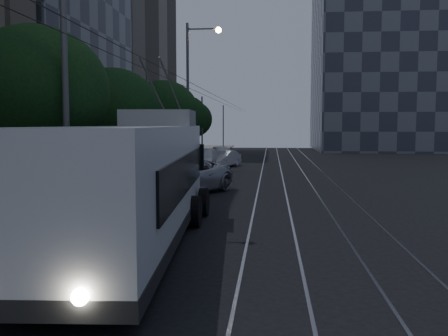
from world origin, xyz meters
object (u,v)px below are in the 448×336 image
object	(u,v)px
pickup_silver	(180,177)
car_white_d	(222,154)
car_white_a	(209,173)
streetlamp_far	(193,83)
trolleybus	(136,182)
car_white_b	(204,159)
car_white_c	(224,159)
streetlamp_near	(77,39)

from	to	relation	value
pickup_silver	car_white_d	distance (m)	22.10
car_white_a	car_white_d	bearing A→B (deg)	113.35
car_white_d	streetlamp_far	size ratio (longest dim) A/B	0.41
trolleybus	car_white_b	bearing A→B (deg)	89.39
pickup_silver	car_white_c	bearing A→B (deg)	111.53
pickup_silver	trolleybus	bearing A→B (deg)	-62.61
car_white_b	streetlamp_far	bearing A→B (deg)	-95.98
car_white_a	streetlamp_far	size ratio (longest dim) A/B	0.34
car_white_d	streetlamp_near	size ratio (longest dim) A/B	0.45
car_white_d	streetlamp_far	xyz separation A→B (m)	(-1.15, -9.67, 5.73)
trolleybus	car_white_a	distance (m)	15.22
car_white_a	streetlamp_near	world-z (taller)	streetlamp_near
trolleybus	car_white_b	distance (m)	25.09
pickup_silver	streetlamp_far	distance (m)	13.69
car_white_a	streetlamp_near	bearing A→B (deg)	-77.90
car_white_a	car_white_b	distance (m)	9.99
car_white_b	car_white_d	distance (m)	7.41
car_white_a	car_white_b	xyz separation A→B (m)	(-1.60, 9.86, 0.13)
pickup_silver	car_white_a	distance (m)	4.94
streetlamp_near	streetlamp_far	world-z (taller)	streetlamp_far
car_white_b	streetlamp_far	world-z (taller)	streetlamp_far
car_white_b	car_white_d	bearing A→B (deg)	90.55
pickup_silver	car_white_b	xyz separation A→B (m)	(-0.75, 14.72, -0.13)
trolleybus	streetlamp_far	world-z (taller)	streetlamp_far
trolleybus	streetlamp_near	xyz separation A→B (m)	(-1.89, 0.62, 4.19)
trolleybus	car_white_c	xyz separation A→B (m)	(-0.01, 26.74, -1.16)
streetlamp_far	pickup_silver	bearing A→B (deg)	-84.38
car_white_b	car_white_d	xyz separation A→B (m)	(0.67, 7.38, 0.00)
car_white_c	car_white_b	bearing A→B (deg)	-109.82
streetlamp_near	car_white_d	bearing A→B (deg)	87.91
car_white_a	car_white_b	world-z (taller)	car_white_b
trolleybus	car_white_d	bearing A→B (deg)	87.48
trolleybus	car_white_c	world-z (taller)	trolleybus
car_white_b	car_white_c	bearing A→B (deg)	56.55
car_white_d	streetlamp_near	distance (m)	32.24
trolleybus	pickup_silver	size ratio (longest dim) A/B	2.09
trolleybus	car_white_a	world-z (taller)	trolleybus
trolleybus	car_white_c	distance (m)	26.76
car_white_c	streetlamp_far	bearing A→B (deg)	-95.66
car_white_b	streetlamp_far	xyz separation A→B (m)	(-0.48, -2.29, 5.73)
trolleybus	car_white_b	size ratio (longest dim) A/B	2.54
car_white_c	streetlamp_near	world-z (taller)	streetlamp_near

